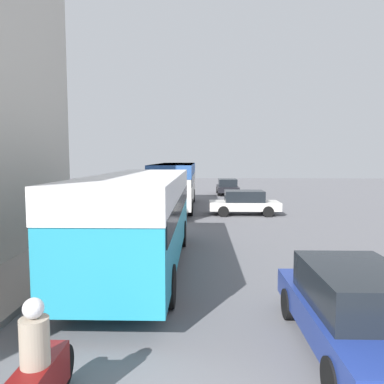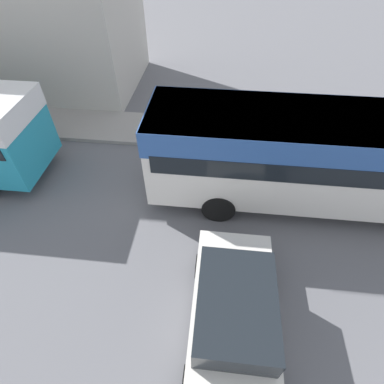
% 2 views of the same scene
% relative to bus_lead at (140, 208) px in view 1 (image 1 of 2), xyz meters
% --- Properties ---
extents(bus_lead, '(2.53, 9.69, 2.93)m').
position_rel_bus_lead_xyz_m(bus_lead, '(0.00, 0.00, 0.00)').
color(bus_lead, teal).
rests_on(bus_lead, ground_plane).
extents(bus_following, '(2.54, 11.19, 3.04)m').
position_rel_bus_lead_xyz_m(bus_following, '(0.09, 14.16, 0.07)').
color(bus_following, silver).
rests_on(bus_following, ground_plane).
extents(motorcycle_behind_lead, '(0.38, 2.24, 1.73)m').
position_rel_bus_lead_xyz_m(motorcycle_behind_lead, '(-0.19, -6.88, -1.22)').
color(motorcycle_behind_lead, maroon).
rests_on(motorcycle_behind_lead, ground_plane).
extents(car_crossing, '(1.91, 4.45, 1.53)m').
position_rel_bus_lead_xyz_m(car_crossing, '(4.59, -4.90, -1.12)').
color(car_crossing, navy).
rests_on(car_crossing, ground_plane).
extents(car_far_curb, '(4.19, 1.91, 1.47)m').
position_rel_bus_lead_xyz_m(car_far_curb, '(4.45, 11.17, -1.14)').
color(car_far_curb, silver).
rests_on(car_far_curb, ground_plane).
extents(car_distant, '(1.96, 4.40, 1.47)m').
position_rel_bus_lead_xyz_m(car_distant, '(4.31, 23.82, -1.14)').
color(car_distant, black).
rests_on(car_distant, ground_plane).
extents(pedestrian_near_curb, '(0.34, 0.34, 1.70)m').
position_rel_bus_lead_xyz_m(pedestrian_near_curb, '(-3.89, 19.25, -0.88)').
color(pedestrian_near_curb, '#232838').
rests_on(pedestrian_near_curb, sidewalk).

